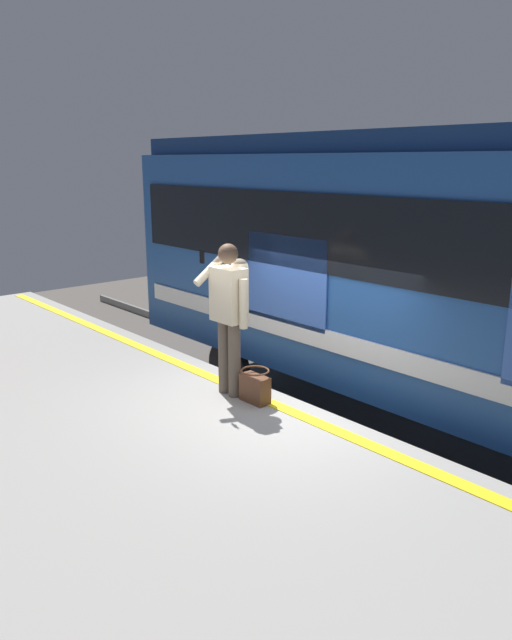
{
  "coord_description": "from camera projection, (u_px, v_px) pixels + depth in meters",
  "views": [
    {
      "loc": [
        -4.47,
        4.52,
        3.59
      ],
      "look_at": [
        0.27,
        0.3,
        1.9
      ],
      "focal_mm": 33.75,
      "sensor_mm": 36.0,
      "label": 1
    }
  ],
  "objects": [
    {
      "name": "handbag",
      "position": [
        255.0,
        387.0,
        6.61
      ],
      "size": [
        0.35,
        0.32,
        0.38
      ],
      "color": "#59331E",
      "rests_on": "platform"
    },
    {
      "name": "ground_plane",
      "position": [
        290.0,
        476.0,
        7.06
      ],
      "size": [
        23.95,
        23.95,
        0.0
      ],
      "primitive_type": "plane",
      "color": "#4C4742"
    },
    {
      "name": "track_rail_far",
      "position": [
        422.0,
        409.0,
        8.77
      ],
      "size": [
        19.57,
        0.08,
        0.16
      ],
      "primitive_type": "cube",
      "color": "slate",
      "rests_on": "ground"
    },
    {
      "name": "train_carriage",
      "position": [
        479.0,
        266.0,
        6.95
      ],
      "size": [
        9.96,
        2.85,
        3.75
      ],
      "color": "#1E478C",
      "rests_on": "ground"
    },
    {
      "name": "track_rail_near",
      "position": [
        359.0,
        438.0,
        7.85
      ],
      "size": [
        19.57,
        0.08,
        0.16
      ],
      "primitive_type": "cube",
      "color": "slate",
      "rests_on": "ground"
    },
    {
      "name": "passenger",
      "position": [
        229.0,
        307.0,
        6.64
      ],
      "size": [
        0.57,
        0.55,
        1.73
      ],
      "color": "brown",
      "rests_on": "platform"
    },
    {
      "name": "platform",
      "position": [
        107.0,
        514.0,
        5.42
      ],
      "size": [
        15.05,
        4.69,
        1.0
      ],
      "primitive_type": "cube",
      "color": "gray",
      "rests_on": "ground"
    },
    {
      "name": "safety_line",
      "position": [
        272.0,
        403.0,
        6.61
      ],
      "size": [
        14.75,
        0.16,
        0.01
      ],
      "primitive_type": "cube",
      "color": "yellow",
      "rests_on": "platform"
    }
  ]
}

